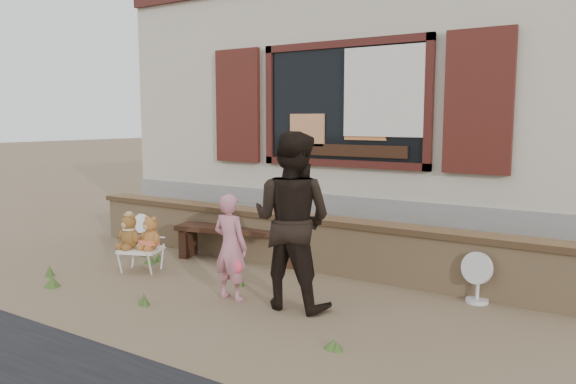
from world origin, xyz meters
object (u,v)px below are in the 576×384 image
Objects in this scene: teddy_bear_left at (130,230)px; adult at (292,220)px; teddy_bear_right at (151,232)px; child at (230,247)px; folding_chair at (141,251)px; bench at (239,237)px.

adult reaches higher than teddy_bear_left.
child is (1.47, -0.29, 0.06)m from teddy_bear_right.
folding_chair is at bearing 0.00° from teddy_bear_left.
teddy_bear_right is (0.13, 0.05, 0.23)m from folding_chair.
child reaches higher than teddy_bear_right.
teddy_bear_right reaches higher than bench.
teddy_bear_left is (-0.83, -1.10, 0.18)m from bench.
folding_chair is 0.52× the size of child.
folding_chair is 1.39× the size of teddy_bear_right.
teddy_bear_left is (-0.13, -0.05, 0.25)m from folding_chair.
adult is at bearing -50.06° from bench.
teddy_bear_left reaches higher than teddy_bear_right.
adult is at bearing -25.20° from teddy_bear_right.
adult is (0.65, 0.16, 0.32)m from child.
adult is at bearing -23.69° from folding_chair.
teddy_bear_left is 1.06× the size of teddy_bear_right.
bench is at bearing 38.58° from teddy_bear_right.
teddy_bear_right is 1.50m from child.
folding_chair is 1.32× the size of teddy_bear_left.
child is (0.90, -1.29, 0.23)m from bench.
adult is at bearing -22.33° from teddy_bear_left.
bench is 4.07× the size of teddy_bear_left.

